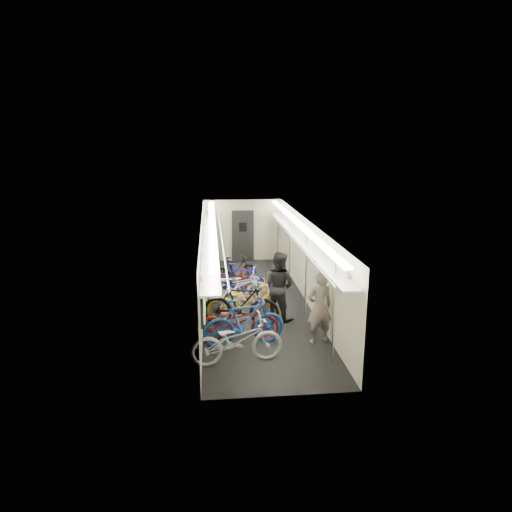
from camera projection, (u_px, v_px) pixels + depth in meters
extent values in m
plane|color=black|center=(256.00, 303.00, 13.24)|extent=(10.00, 10.00, 0.00)
plane|color=white|center=(256.00, 222.00, 12.65)|extent=(10.00, 10.00, 0.00)
plane|color=beige|center=(202.00, 265.00, 12.80)|extent=(0.00, 10.00, 10.00)
plane|color=beige|center=(307.00, 262.00, 13.09)|extent=(0.00, 10.00, 10.00)
plane|color=beige|center=(243.00, 230.00, 17.77)|extent=(3.00, 0.00, 3.00)
plane|color=beige|center=(284.00, 336.00, 8.12)|extent=(3.00, 0.00, 3.00)
cube|color=black|center=(202.00, 302.00, 9.70)|extent=(0.06, 1.10, 0.80)
cube|color=#96D55D|center=(204.00, 302.00, 9.70)|extent=(0.02, 0.96, 0.66)
cube|color=black|center=(203.00, 273.00, 11.82)|extent=(0.06, 1.10, 0.80)
cube|color=#96D55D|center=(205.00, 273.00, 11.83)|extent=(0.02, 0.96, 0.66)
cube|color=black|center=(204.00, 253.00, 13.95)|extent=(0.06, 1.10, 0.80)
cube|color=#96D55D|center=(206.00, 253.00, 13.95)|extent=(0.02, 0.96, 0.66)
cube|color=black|center=(205.00, 238.00, 16.07)|extent=(0.06, 1.10, 0.80)
cube|color=#96D55D|center=(206.00, 238.00, 16.07)|extent=(0.02, 0.96, 0.66)
cube|color=yellow|center=(203.00, 284.00, 10.75)|extent=(0.02, 0.22, 0.30)
cube|color=yellow|center=(204.00, 260.00, 12.87)|extent=(0.02, 0.22, 0.30)
cube|color=yellow|center=(205.00, 244.00, 15.00)|extent=(0.02, 0.22, 0.30)
cube|color=black|center=(243.00, 236.00, 17.76)|extent=(0.85, 0.08, 2.00)
cube|color=#999BA0|center=(210.00, 240.00, 12.64)|extent=(0.40, 9.70, 0.05)
cube|color=#999BA0|center=(300.00, 238.00, 12.89)|extent=(0.40, 9.70, 0.05)
cylinder|color=silver|center=(222.00, 236.00, 12.65)|extent=(0.04, 9.70, 0.04)
cylinder|color=silver|center=(289.00, 234.00, 12.84)|extent=(0.04, 9.70, 0.04)
cube|color=white|center=(212.00, 225.00, 12.55)|extent=(0.18, 9.60, 0.04)
cube|color=white|center=(298.00, 223.00, 12.78)|extent=(0.18, 9.60, 0.04)
cylinder|color=silver|center=(334.00, 309.00, 9.40)|extent=(0.05, 0.05, 2.38)
cylinder|color=silver|center=(306.00, 272.00, 12.10)|extent=(0.05, 0.05, 2.38)
cylinder|color=silver|center=(290.00, 250.00, 14.51)|extent=(0.05, 0.05, 2.38)
cylinder|color=silver|center=(278.00, 235.00, 16.93)|extent=(0.05, 0.05, 2.38)
imported|color=#B6B7BB|center=(237.00, 340.00, 9.55)|extent=(2.03, 0.95, 1.03)
imported|color=navy|center=(244.00, 322.00, 10.36)|extent=(1.98, 0.90, 1.15)
imported|color=maroon|center=(238.00, 321.00, 10.60)|extent=(1.91, 0.68, 1.00)
imported|color=black|center=(241.00, 304.00, 11.47)|extent=(2.02, 0.94, 1.17)
imported|color=#EEA316|center=(246.00, 301.00, 11.91)|extent=(1.99, 0.75, 1.03)
imported|color=white|center=(245.00, 293.00, 12.70)|extent=(1.61, 1.06, 0.94)
imported|color=silver|center=(235.00, 287.00, 13.04)|extent=(2.11, 0.98, 1.07)
imported|color=navy|center=(242.00, 281.00, 13.51)|extent=(1.87, 1.01, 1.08)
imported|color=maroon|center=(228.00, 280.00, 13.90)|extent=(1.86, 1.02, 0.93)
imported|color=black|center=(235.00, 270.00, 14.98)|extent=(1.60, 0.92, 0.93)
imported|color=slate|center=(319.00, 308.00, 10.48)|extent=(0.70, 0.54, 1.71)
imported|color=black|center=(278.00, 286.00, 11.85)|extent=(1.13, 1.09, 1.83)
cube|color=red|center=(333.00, 282.00, 10.98)|extent=(0.27, 0.17, 0.38)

